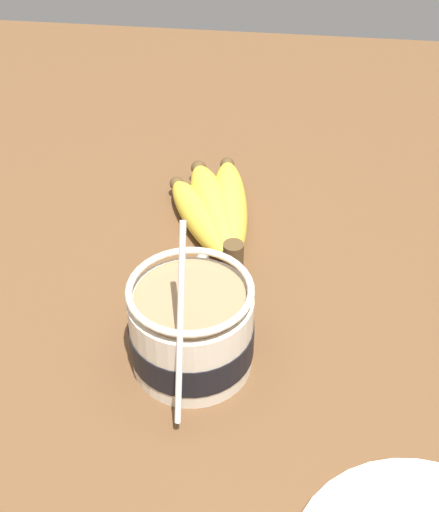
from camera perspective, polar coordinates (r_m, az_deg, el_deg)
The scene contains 3 objects.
table at distance 66.77cm, azimuth -4.53°, elevation -6.72°, with size 135.12×135.12×3.00cm.
coffee_mug at distance 60.07cm, azimuth -2.24°, elevation -5.86°, with size 16.38×10.56×16.88cm.
banana_bunch at distance 75.95cm, azimuth -0.29°, elevation 3.65°, with size 19.30×10.95×4.32cm.
Camera 1 is at (-44.42, -10.58, 50.21)cm, focal length 50.00 mm.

